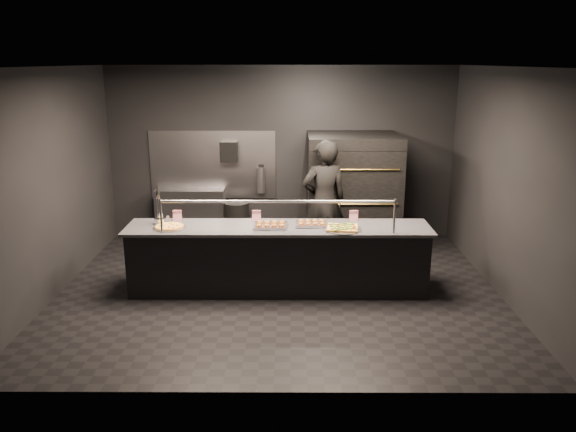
# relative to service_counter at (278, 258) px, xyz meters

# --- Properties ---
(room) EXTENTS (6.04, 6.00, 3.00)m
(room) POSITION_rel_service_counter_xyz_m (-0.02, 0.05, 1.03)
(room) COLOR black
(room) RESTS_ON ground
(service_counter) EXTENTS (4.10, 0.78, 1.37)m
(service_counter) POSITION_rel_service_counter_xyz_m (0.00, 0.00, 0.00)
(service_counter) COLOR black
(service_counter) RESTS_ON ground
(pizza_oven) EXTENTS (1.50, 1.23, 1.91)m
(pizza_oven) POSITION_rel_service_counter_xyz_m (1.20, 1.90, 0.50)
(pizza_oven) COLOR black
(pizza_oven) RESTS_ON ground
(prep_shelf) EXTENTS (1.20, 0.35, 0.90)m
(prep_shelf) POSITION_rel_service_counter_xyz_m (-1.60, 2.32, -0.01)
(prep_shelf) COLOR #99999E
(prep_shelf) RESTS_ON ground
(towel_dispenser) EXTENTS (0.30, 0.20, 0.35)m
(towel_dispenser) POSITION_rel_service_counter_xyz_m (-0.90, 2.39, 1.09)
(towel_dispenser) COLOR black
(towel_dispenser) RESTS_ON room
(fire_extinguisher) EXTENTS (0.14, 0.14, 0.51)m
(fire_extinguisher) POSITION_rel_service_counter_xyz_m (-0.35, 2.40, 0.60)
(fire_extinguisher) COLOR #B2B2B7
(fire_extinguisher) RESTS_ON room
(beer_tap) EXTENTS (0.14, 0.20, 0.55)m
(beer_tap) POSITION_rel_service_counter_xyz_m (-1.62, 0.10, 0.61)
(beer_tap) COLOR silver
(beer_tap) RESTS_ON service_counter
(round_pizza) EXTENTS (0.44, 0.44, 0.03)m
(round_pizza) POSITION_rel_service_counter_xyz_m (-1.45, -0.08, 0.47)
(round_pizza) COLOR silver
(round_pizza) RESTS_ON service_counter
(slider_tray_a) EXTENTS (0.47, 0.37, 0.07)m
(slider_tray_a) POSITION_rel_service_counter_xyz_m (-0.10, -0.04, 0.48)
(slider_tray_a) COLOR silver
(slider_tray_a) RESTS_ON service_counter
(slider_tray_b) EXTENTS (0.43, 0.33, 0.07)m
(slider_tray_b) POSITION_rel_service_counter_xyz_m (0.45, 0.04, 0.48)
(slider_tray_b) COLOR silver
(slider_tray_b) RESTS_ON service_counter
(square_pizza) EXTENTS (0.51, 0.51, 0.05)m
(square_pizza) POSITION_rel_service_counter_xyz_m (0.85, -0.14, 0.47)
(square_pizza) COLOR silver
(square_pizza) RESTS_ON service_counter
(condiment_jar) EXTENTS (0.15, 0.06, 0.10)m
(condiment_jar) POSITION_rel_service_counter_xyz_m (-1.61, 0.24, 0.50)
(condiment_jar) COLOR silver
(condiment_jar) RESTS_ON service_counter
(tent_cards) EXTENTS (2.58, 0.04, 0.15)m
(tent_cards) POSITION_rel_service_counter_xyz_m (-0.23, 0.28, 0.53)
(tent_cards) COLOR white
(tent_cards) RESTS_ON service_counter
(trash_bin) EXTENTS (0.43, 0.43, 0.72)m
(trash_bin) POSITION_rel_service_counter_xyz_m (-0.77, 2.10, -0.10)
(trash_bin) COLOR black
(trash_bin) RESTS_ON ground
(worker) EXTENTS (0.79, 0.62, 1.93)m
(worker) POSITION_rel_service_counter_xyz_m (0.68, 1.18, 0.50)
(worker) COLOR black
(worker) RESTS_ON ground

